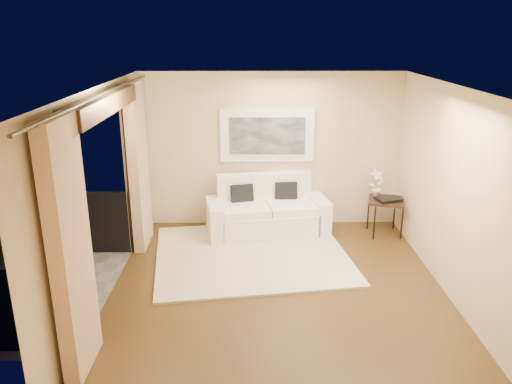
{
  "coord_description": "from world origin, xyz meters",
  "views": [
    {
      "loc": [
        -0.36,
        -5.98,
        3.38
      ],
      "look_at": [
        -0.28,
        1.09,
        1.05
      ],
      "focal_mm": 35.0,
      "sensor_mm": 36.0,
      "label": 1
    }
  ],
  "objects_px": {
    "orchid": "(377,183)",
    "balcony_chair_far": "(41,242)",
    "ice_bucket": "(26,211)",
    "side_table": "(386,203)",
    "sofa": "(267,212)",
    "bistro_table": "(34,226)"
  },
  "relations": [
    {
      "from": "orchid",
      "to": "ice_bucket",
      "type": "xyz_separation_m",
      "value": [
        -5.36,
        -1.36,
        0.02
      ]
    },
    {
      "from": "sofa",
      "to": "orchid",
      "type": "xyz_separation_m",
      "value": [
        1.87,
        0.01,
        0.53
      ]
    },
    {
      "from": "orchid",
      "to": "bistro_table",
      "type": "xyz_separation_m",
      "value": [
        -5.22,
        -1.51,
        -0.16
      ]
    },
    {
      "from": "orchid",
      "to": "balcony_chair_far",
      "type": "relative_size",
      "value": 0.47
    },
    {
      "from": "sofa",
      "to": "balcony_chair_far",
      "type": "distance_m",
      "value": 3.63
    },
    {
      "from": "bistro_table",
      "to": "ice_bucket",
      "type": "relative_size",
      "value": 3.97
    },
    {
      "from": "orchid",
      "to": "bistro_table",
      "type": "relative_size",
      "value": 0.62
    },
    {
      "from": "sofa",
      "to": "balcony_chair_far",
      "type": "bearing_deg",
      "value": -159.74
    },
    {
      "from": "ice_bucket",
      "to": "bistro_table",
      "type": "bearing_deg",
      "value": -45.05
    },
    {
      "from": "side_table",
      "to": "ice_bucket",
      "type": "relative_size",
      "value": 3.55
    },
    {
      "from": "side_table",
      "to": "bistro_table",
      "type": "bearing_deg",
      "value": -165.8
    },
    {
      "from": "side_table",
      "to": "balcony_chair_far",
      "type": "bearing_deg",
      "value": -162.1
    },
    {
      "from": "ice_bucket",
      "to": "orchid",
      "type": "bearing_deg",
      "value": 14.28
    },
    {
      "from": "bistro_table",
      "to": "ice_bucket",
      "type": "distance_m",
      "value": 0.27
    },
    {
      "from": "side_table",
      "to": "ice_bucket",
      "type": "xyz_separation_m",
      "value": [
        -5.51,
        -1.21,
        0.32
      ]
    },
    {
      "from": "balcony_chair_far",
      "to": "ice_bucket",
      "type": "bearing_deg",
      "value": -69.04
    },
    {
      "from": "side_table",
      "to": "orchid",
      "type": "relative_size",
      "value": 1.44
    },
    {
      "from": "sofa",
      "to": "ice_bucket",
      "type": "distance_m",
      "value": 3.79
    },
    {
      "from": "ice_bucket",
      "to": "side_table",
      "type": "bearing_deg",
      "value": 12.42
    },
    {
      "from": "bistro_table",
      "to": "ice_bucket",
      "type": "height_order",
      "value": "ice_bucket"
    },
    {
      "from": "side_table",
      "to": "orchid",
      "type": "xyz_separation_m",
      "value": [
        -0.14,
        0.15,
        0.3
      ]
    },
    {
      "from": "balcony_chair_far",
      "to": "ice_bucket",
      "type": "height_order",
      "value": "balcony_chair_far"
    }
  ]
}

